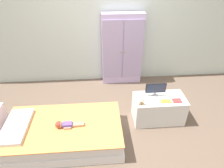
{
  "coord_description": "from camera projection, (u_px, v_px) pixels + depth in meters",
  "views": [
    {
      "loc": [
        -0.2,
        -2.13,
        2.28
      ],
      "look_at": [
        -0.01,
        0.4,
        0.6
      ],
      "focal_mm": 31.14,
      "sensor_mm": 36.0,
      "label": 1
    }
  ],
  "objects": [
    {
      "name": "pillow",
      "position": [
        16.0,
        126.0,
        2.67
      ],
      "size": [
        0.32,
        0.66,
        0.05
      ],
      "primitive_type": "cube",
      "color": "silver",
      "rests_on": "bed"
    },
    {
      "name": "bed",
      "position": [
        64.0,
        132.0,
        2.81
      ],
      "size": [
        1.66,
        0.92,
        0.3
      ],
      "color": "white",
      "rests_on": "ground_plane"
    },
    {
      "name": "wardrobe",
      "position": [
        122.0,
        50.0,
        3.85
      ],
      "size": [
        0.8,
        0.24,
        1.44
      ],
      "color": "silver",
      "rests_on": "ground_plane"
    },
    {
      "name": "book_red",
      "position": [
        177.0,
        101.0,
        2.95
      ],
      "size": [
        0.13,
        0.1,
        0.01
      ],
      "primitive_type": "cube",
      "color": "#CC3838",
      "rests_on": "tv_stand"
    },
    {
      "name": "back_wall",
      "position": [
        107.0,
        16.0,
        3.61
      ],
      "size": [
        6.4,
        0.05,
        2.7
      ],
      "primitive_type": "cube",
      "color": "silver",
      "rests_on": "ground_plane"
    },
    {
      "name": "doll",
      "position": [
        64.0,
        125.0,
        2.67
      ],
      "size": [
        0.39,
        0.14,
        0.1
      ],
      "color": "#6B4CB2",
      "rests_on": "bed"
    },
    {
      "name": "ground_plane",
      "position": [
        114.0,
        130.0,
        3.05
      ],
      "size": [
        10.0,
        10.0,
        0.02
      ],
      "primitive_type": "cube",
      "color": "brown"
    },
    {
      "name": "book_orange",
      "position": [
        166.0,
        101.0,
        2.94
      ],
      "size": [
        0.16,
        0.09,
        0.01
      ],
      "primitive_type": "cube",
      "color": "orange",
      "rests_on": "tv_stand"
    },
    {
      "name": "rocking_horse_toy",
      "position": [
        142.0,
        102.0,
        2.86
      ],
      "size": [
        0.09,
        0.04,
        0.11
      ],
      "color": "#8E6642",
      "rests_on": "tv_stand"
    },
    {
      "name": "tv_stand",
      "position": [
        158.0,
        109.0,
        3.14
      ],
      "size": [
        0.8,
        0.42,
        0.44
      ],
      "primitive_type": "cube",
      "color": "silver",
      "rests_on": "ground_plane"
    },
    {
      "name": "tv_monitor",
      "position": [
        156.0,
        89.0,
        3.0
      ],
      "size": [
        0.32,
        0.1,
        0.22
      ],
      "color": "#99999E",
      "rests_on": "tv_stand"
    }
  ]
}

